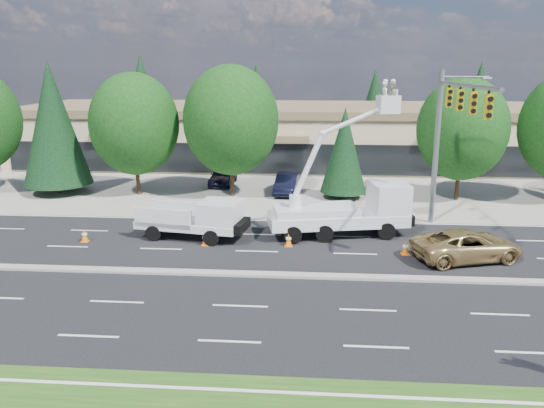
# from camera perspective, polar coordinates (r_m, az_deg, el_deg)

# --- Properties ---
(ground) EXTENTS (140.00, 140.00, 0.00)m
(ground) POSITION_cam_1_polar(r_m,az_deg,el_deg) (24.26, -2.43, -7.66)
(ground) COLOR black
(ground) RESTS_ON ground
(concrete_apron) EXTENTS (140.00, 22.00, 0.01)m
(concrete_apron) POSITION_cam_1_polar(r_m,az_deg,el_deg) (43.36, 0.63, 2.37)
(concrete_apron) COLOR gray
(concrete_apron) RESTS_ON ground
(road_median) EXTENTS (120.00, 0.55, 0.12)m
(road_median) POSITION_cam_1_polar(r_m,az_deg,el_deg) (24.24, -2.43, -7.53)
(road_median) COLOR gray
(road_median) RESTS_ON ground
(strip_mall) EXTENTS (50.40, 15.40, 5.50)m
(strip_mall) POSITION_cam_1_polar(r_m,az_deg,el_deg) (52.72, 1.34, 7.67)
(strip_mall) COLOR #C4B486
(strip_mall) RESTS_ON ground
(tree_front_b) EXTENTS (4.89, 4.89, 9.63)m
(tree_front_b) POSITION_cam_1_polar(r_m,az_deg,el_deg) (41.91, -22.46, 8.01)
(tree_front_b) COLOR #332114
(tree_front_b) RESTS_ON ground
(tree_front_c) EXTENTS (6.37, 6.37, 8.84)m
(tree_front_c) POSITION_cam_1_polar(r_m,az_deg,el_deg) (39.59, -14.59, 8.32)
(tree_front_c) COLOR #332114
(tree_front_c) RESTS_ON ground
(tree_front_d) EXTENTS (6.75, 6.75, 9.37)m
(tree_front_d) POSITION_cam_1_polar(r_m,az_deg,el_deg) (37.90, -4.43, 8.95)
(tree_front_d) COLOR #332114
(tree_front_d) RESTS_ON ground
(tree_front_e) EXTENTS (3.27, 3.27, 6.45)m
(tree_front_e) POSITION_cam_1_polar(r_m,az_deg,el_deg) (37.80, 7.77, 5.75)
(tree_front_e) COLOR #332114
(tree_front_e) RESTS_ON ground
(tree_front_f) EXTENTS (6.16, 6.16, 8.55)m
(tree_front_f) POSITION_cam_1_polar(r_m,az_deg,el_deg) (38.92, 19.80, 7.58)
(tree_front_f) COLOR #332114
(tree_front_f) RESTS_ON ground
(tree_back_a) EXTENTS (5.37, 5.37, 10.58)m
(tree_back_a) POSITION_cam_1_polar(r_m,az_deg,el_deg) (67.63, -13.81, 11.21)
(tree_back_a) COLOR #332114
(tree_back_a) RESTS_ON ground
(tree_back_b) EXTENTS (4.82, 4.82, 9.51)m
(tree_back_b) POSITION_cam_1_polar(r_m,az_deg,el_deg) (64.77, -1.69, 10.98)
(tree_back_b) COLOR #332114
(tree_back_b) RESTS_ON ground
(tree_back_c) EXTENTS (4.50, 4.50, 8.86)m
(tree_back_c) POSITION_cam_1_polar(r_m,az_deg,el_deg) (64.86, 10.92, 10.42)
(tree_back_c) COLOR #332114
(tree_back_c) RESTS_ON ground
(tree_back_d) EXTENTS (4.97, 4.97, 9.80)m
(tree_back_d) POSITION_cam_1_polar(r_m,az_deg,el_deg) (67.24, 21.32, 10.28)
(tree_back_d) COLOR #332114
(tree_back_d) RESTS_ON ground
(signal_mast) EXTENTS (2.76, 10.16, 9.00)m
(signal_mast) POSITION_cam_1_polar(r_m,az_deg,el_deg) (30.40, 18.41, 7.96)
(signal_mast) COLOR gray
(signal_mast) RESTS_ON ground
(utility_pickup) EXTENTS (5.98, 3.06, 2.18)m
(utility_pickup) POSITION_cam_1_polar(r_m,az_deg,el_deg) (29.28, -8.10, -1.99)
(utility_pickup) COLOR silver
(utility_pickup) RESTS_ON ground
(bucket_truck) EXTENTS (8.07, 3.80, 8.53)m
(bucket_truck) POSITION_cam_1_polar(r_m,az_deg,el_deg) (29.66, 8.62, 0.16)
(bucket_truck) COLOR silver
(bucket_truck) RESTS_ON ground
(traffic_cone_a) EXTENTS (0.40, 0.40, 0.70)m
(traffic_cone_a) POSITION_cam_1_polar(r_m,az_deg,el_deg) (30.34, -19.52, -3.22)
(traffic_cone_a) COLOR orange
(traffic_cone_a) RESTS_ON ground
(traffic_cone_b) EXTENTS (0.40, 0.40, 0.70)m
(traffic_cone_b) POSITION_cam_1_polar(r_m,az_deg,el_deg) (28.26, -7.20, -3.76)
(traffic_cone_b) COLOR orange
(traffic_cone_b) RESTS_ON ground
(traffic_cone_c) EXTENTS (0.40, 0.40, 0.70)m
(traffic_cone_c) POSITION_cam_1_polar(r_m,az_deg,el_deg) (27.90, 1.79, -3.89)
(traffic_cone_c) COLOR orange
(traffic_cone_c) RESTS_ON ground
(traffic_cone_d) EXTENTS (0.40, 0.40, 0.70)m
(traffic_cone_d) POSITION_cam_1_polar(r_m,az_deg,el_deg) (27.52, 14.15, -4.61)
(traffic_cone_d) COLOR orange
(traffic_cone_d) RESTS_ON ground
(minivan) EXTENTS (5.81, 3.86, 1.48)m
(minivan) POSITION_cam_1_polar(r_m,az_deg,el_deg) (27.56, 20.26, -4.18)
(minivan) COLOR tan
(minivan) RESTS_ON ground
(parked_car_west) EXTENTS (1.96, 4.46, 1.49)m
(parked_car_west) POSITION_cam_1_polar(r_m,az_deg,el_deg) (42.50, -5.29, 3.08)
(parked_car_west) COLOR black
(parked_car_west) RESTS_ON ground
(parked_car_east) EXTENTS (1.93, 4.63, 1.49)m
(parked_car_east) POSITION_cam_1_polar(r_m,az_deg,el_deg) (39.43, 1.65, 2.23)
(parked_car_east) COLOR black
(parked_car_east) RESTS_ON ground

